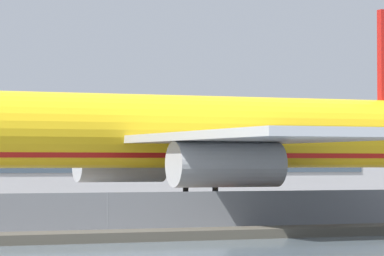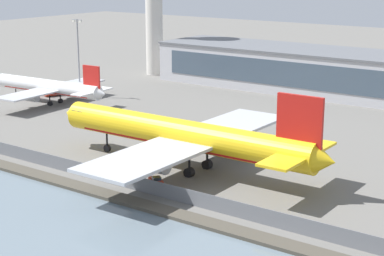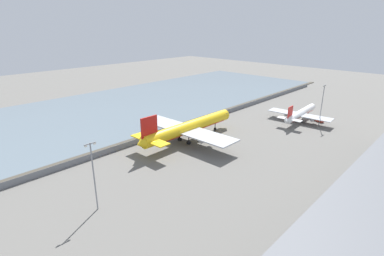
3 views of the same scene
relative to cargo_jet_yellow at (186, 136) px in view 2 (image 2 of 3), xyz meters
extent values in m
plane|color=#66635E|center=(-8.14, 3.30, -5.88)|extent=(500.00, 500.00, 0.00)
cube|color=#474238|center=(-8.14, -17.20, -5.63)|extent=(320.00, 3.00, 0.50)
cube|color=slate|center=(-8.14, -12.70, -4.72)|extent=(280.00, 0.08, 2.33)
cylinder|color=slate|center=(-8.14, -12.70, -4.72)|extent=(0.10, 0.10, 2.33)
cylinder|color=yellow|center=(-0.85, -0.01, 0.22)|extent=(48.89, 5.45, 4.98)
cone|color=yellow|center=(-26.64, -0.26, 0.22)|extent=(3.28, 4.76, 4.73)
cone|color=yellow|center=(24.94, 0.24, 0.22)|extent=(3.28, 4.51, 4.48)
cube|color=#232D3D|center=(-23.31, -0.23, 0.84)|extent=(2.78, 4.26, 1.49)
cube|color=red|center=(-0.85, -0.01, -1.15)|extent=(41.55, 4.39, 0.90)
cube|color=#B7BABF|center=(1.71, -11.71, -0.41)|extent=(10.97, 23.55, 0.50)
cube|color=#B7BABF|center=(1.48, 11.74, -0.41)|extent=(10.97, 23.55, 0.50)
cylinder|color=#B7BABF|center=(0.23, -9.85, -2.02)|extent=(6.86, 2.81, 2.74)
cylinder|color=#B7BABF|center=(0.04, 9.85, -2.02)|extent=(6.86, 2.81, 2.74)
cube|color=red|center=(20.64, 0.20, 5.20)|extent=(7.33, 0.67, 8.47)
cube|color=yellow|center=(20.69, -4.10, 0.59)|extent=(4.97, 8.64, 0.40)
cube|color=yellow|center=(20.60, 4.50, 0.59)|extent=(4.97, 8.64, 0.40)
cylinder|color=black|center=(-17.94, -0.17, -3.73)|extent=(0.35, 0.35, 2.91)
cylinder|color=black|center=(-17.94, -0.17, -5.19)|extent=(1.40, 0.56, 1.39)
cylinder|color=black|center=(2.60, -2.59, -3.73)|extent=(0.40, 0.40, 2.91)
cylinder|color=black|center=(2.60, -2.59, -5.19)|extent=(1.61, 1.14, 1.60)
cylinder|color=black|center=(2.55, 2.64, -3.73)|extent=(0.40, 0.40, 2.91)
cylinder|color=black|center=(2.55, 2.64, -5.19)|extent=(1.61, 1.14, 1.60)
cylinder|color=white|center=(-58.90, 22.22, -1.65)|extent=(32.80, 5.51, 3.45)
cone|color=white|center=(-41.66, 23.31, -1.65)|extent=(2.44, 3.24, 3.11)
cube|color=#232D3D|center=(-73.89, 21.27, -1.22)|extent=(2.08, 3.05, 1.04)
cube|color=red|center=(-58.90, 22.22, -2.60)|extent=(27.87, 4.51, 0.62)
cube|color=#B7BABF|center=(-56.78, 14.50, -2.08)|extent=(8.16, 16.09, 0.35)
cube|color=#B7BABF|center=(-57.76, 30.14, -2.08)|extent=(8.16, 16.09, 0.35)
cylinder|color=#B7BABF|center=(-57.83, 15.69, -3.21)|extent=(4.68, 2.18, 1.90)
cylinder|color=#B7BABF|center=(-58.66, 28.83, -3.21)|extent=(4.68, 2.18, 1.90)
cube|color=red|center=(-44.56, 23.13, 1.80)|extent=(4.91, 0.72, 5.87)
cube|color=white|center=(-44.38, 20.26, -1.39)|extent=(3.62, 5.94, 0.28)
cube|color=white|center=(-44.74, 25.99, -1.39)|extent=(3.62, 5.94, 0.28)
cylinder|color=black|center=(-70.30, 21.50, -4.39)|extent=(0.24, 0.24, 2.02)
cylinder|color=black|center=(-70.30, 21.50, -5.40)|extent=(0.99, 0.44, 0.97)
cylinder|color=black|center=(-56.50, 20.55, -4.39)|extent=(0.28, 0.28, 2.02)
cylinder|color=black|center=(-56.50, 20.55, -5.40)|extent=(1.16, 0.85, 1.11)
cylinder|color=black|center=(-56.73, 24.17, -4.39)|extent=(0.28, 0.28, 2.02)
cylinder|color=black|center=(-56.73, 24.17, -5.40)|extent=(1.16, 0.85, 1.11)
cube|color=red|center=(1.36, -9.70, -5.14)|extent=(3.55, 3.13, 1.11)
cube|color=#283847|center=(1.69, -9.93, -4.33)|extent=(1.65, 1.69, 0.50)
cylinder|color=black|center=(2.56, -9.70, -5.53)|extent=(0.70, 0.58, 0.70)
cylinder|color=black|center=(1.79, -10.82, -5.53)|extent=(0.70, 0.58, 0.70)
cylinder|color=black|center=(0.92, -8.58, -5.53)|extent=(0.70, 0.58, 0.70)
cylinder|color=black|center=(0.15, -9.70, -5.53)|extent=(0.70, 0.58, 0.70)
cube|color=red|center=(-64.63, 29.30, -4.62)|extent=(3.81, 5.61, 2.07)
cube|color=#283847|center=(-63.98, 31.00, -4.23)|extent=(2.27, 1.78, 0.83)
cube|color=orange|center=(-64.63, 29.30, -3.48)|extent=(1.16, 0.84, 0.16)
cylinder|color=black|center=(-64.93, 31.14, -5.46)|extent=(0.50, 0.86, 0.84)
cylinder|color=black|center=(-63.19, 30.48, -5.46)|extent=(0.50, 0.86, 0.84)
cylinder|color=black|center=(-66.07, 28.12, -5.46)|extent=(0.50, 0.86, 0.84)
cylinder|color=black|center=(-64.33, 27.46, -5.46)|extent=(0.50, 0.86, 0.84)
cylinder|color=beige|center=(-64.32, 70.69, 11.56)|extent=(5.22, 5.22, 34.89)
cube|color=#B2B2B7|center=(0.36, 74.74, -0.47)|extent=(114.29, 21.73, 10.84)
cube|color=#3D4C5B|center=(0.36, 63.80, 0.08)|extent=(105.15, 0.16, 6.50)
cube|color=#5B5E63|center=(0.36, 74.74, 5.20)|extent=(114.89, 22.33, 0.50)
cylinder|color=gray|center=(-57.93, 32.18, 4.15)|extent=(0.36, 0.36, 20.08)
cube|color=gray|center=(-57.93, 32.18, 13.94)|extent=(3.20, 0.24, 0.24)
cube|color=silver|center=(-59.13, 32.18, 13.64)|extent=(0.60, 0.40, 0.44)
cube|color=silver|center=(-56.73, 32.18, 13.64)|extent=(0.60, 0.40, 0.44)
camera|label=1|loc=(-26.80, -71.41, -1.94)|focal=105.00mm
camera|label=2|loc=(61.36, -82.86, 28.22)|focal=60.00mm
camera|label=3|loc=(84.47, 82.14, 40.86)|focal=28.00mm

